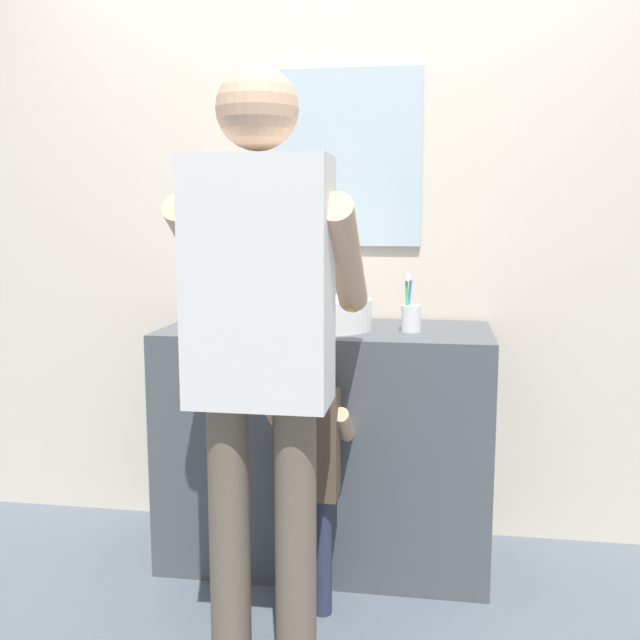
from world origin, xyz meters
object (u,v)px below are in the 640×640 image
Objects in this scene: toothbrush_cup at (411,317)px; adult_parent at (261,320)px; soap_bottle at (227,307)px; child_toddler at (308,459)px.

adult_parent is at bearing -121.61° from toothbrush_cup.
adult_parent is at bearing -66.35° from soap_bottle.
adult_parent is (-0.39, -0.64, 0.07)m from toothbrush_cup.
adult_parent reaches higher than toothbrush_cup.
toothbrush_cup is 0.75m from adult_parent.
toothbrush_cup is 0.64m from child_toddler.
child_toddler is (-0.31, -0.36, -0.42)m from toothbrush_cup.
soap_bottle is 0.19× the size of child_toddler.
toothbrush_cup is at bearing 58.39° from adult_parent.
toothbrush_cup reaches higher than soap_bottle.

